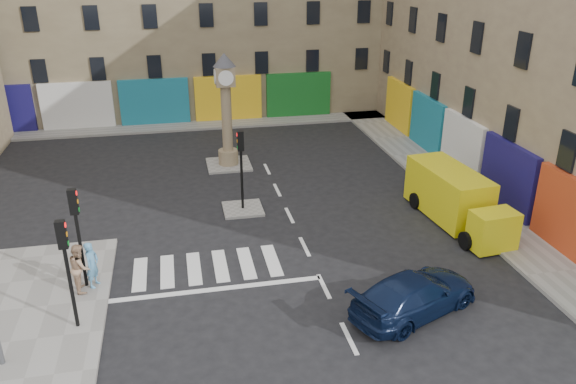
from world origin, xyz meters
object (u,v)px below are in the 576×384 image
object	(u,v)px
traffic_light_left_near	(66,258)
navy_sedan	(415,294)
clock_pillar	(226,104)
pedestrian_tan	(80,267)
traffic_light_island	(241,158)
traffic_light_left_far	(77,223)
yellow_van	(455,198)
pedestrian_blue	(92,264)

from	to	relation	value
traffic_light_left_near	navy_sedan	world-z (taller)	traffic_light_left_near
clock_pillar	traffic_light_left_near	bearing A→B (deg)	-114.55
pedestrian_tan	clock_pillar	bearing A→B (deg)	-40.45
pedestrian_tan	traffic_light_island	bearing A→B (deg)	-60.19
traffic_light_left_far	traffic_light_island	xyz separation A→B (m)	(6.30, 5.40, -0.03)
navy_sedan	traffic_light_left_near	bearing A→B (deg)	59.61
clock_pillar	yellow_van	distance (m)	12.99
navy_sedan	pedestrian_blue	world-z (taller)	pedestrian_blue
traffic_light_island	traffic_light_left_far	bearing A→B (deg)	-139.40
yellow_van	pedestrian_blue	distance (m)	15.20
traffic_light_left_near	pedestrian_blue	size ratio (longest dim) A/B	2.17
traffic_light_left_near	clock_pillar	distance (m)	15.19
clock_pillar	yellow_van	bearing A→B (deg)	-45.11
navy_sedan	pedestrian_blue	xyz separation A→B (m)	(-10.52, 3.59, 0.31)
yellow_van	traffic_light_island	bearing A→B (deg)	156.02
traffic_light_left_far	navy_sedan	bearing A→B (deg)	-18.80
traffic_light_left_near	pedestrian_tan	size ratio (longest dim) A/B	2.10
traffic_light_left_far	pedestrian_blue	world-z (taller)	traffic_light_left_far
traffic_light_left_near	navy_sedan	bearing A→B (deg)	-6.76
traffic_light_island	clock_pillar	bearing A→B (deg)	90.00
traffic_light_left_far	clock_pillar	size ratio (longest dim) A/B	0.61
yellow_van	pedestrian_tan	xyz separation A→B (m)	(-15.38, -2.61, -0.08)
clock_pillar	yellow_van	size ratio (longest dim) A/B	0.97
pedestrian_tan	traffic_light_left_near	bearing A→B (deg)	170.36
traffic_light_left_near	pedestrian_tan	bearing A→B (deg)	92.11
yellow_van	pedestrian_tan	world-z (taller)	yellow_van
traffic_light_left_far	pedestrian_tan	size ratio (longest dim) A/B	2.10
pedestrian_blue	pedestrian_tan	xyz separation A→B (m)	(-0.38, -0.16, 0.03)
yellow_van	pedestrian_tan	distance (m)	15.60
navy_sedan	pedestrian_tan	bearing A→B (deg)	48.91
clock_pillar	pedestrian_tan	size ratio (longest dim) A/B	3.45
navy_sedan	yellow_van	distance (m)	7.53
traffic_light_island	navy_sedan	distance (m)	10.32
traffic_light_left_near	yellow_van	bearing A→B (deg)	17.25
traffic_light_island	pedestrian_tan	distance (m)	8.67
traffic_light_left_near	navy_sedan	size ratio (longest dim) A/B	0.78
traffic_light_island	clock_pillar	xyz separation A→B (m)	(0.00, 6.00, 0.96)
traffic_light_left_far	clock_pillar	xyz separation A→B (m)	(6.30, 11.40, 0.93)
traffic_light_island	pedestrian_blue	size ratio (longest dim) A/B	2.17
traffic_light_left_far	pedestrian_blue	bearing A→B (deg)	-17.08
navy_sedan	clock_pillar	bearing A→B (deg)	-6.95
traffic_light_island	pedestrian_blue	bearing A→B (deg)	-137.53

